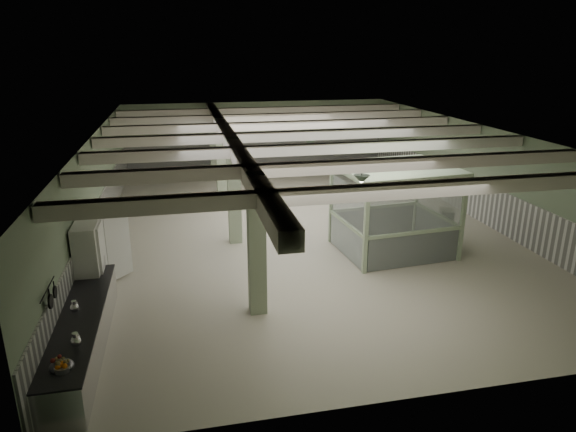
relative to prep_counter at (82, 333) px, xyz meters
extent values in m
plane|color=beige|center=(6.54, 7.00, -0.46)|extent=(20.00, 20.00, 0.00)
cube|color=white|center=(6.54, 7.00, 3.14)|extent=(14.00, 20.00, 0.02)
cube|color=#92A987|center=(6.54, 17.00, 1.34)|extent=(14.00, 0.02, 3.60)
cube|color=#92A987|center=(6.54, -3.00, 1.34)|extent=(14.00, 0.02, 3.60)
cube|color=#92A987|center=(-0.46, 7.00, 1.34)|extent=(0.02, 20.00, 3.60)
cube|color=#92A987|center=(13.54, 7.00, 1.34)|extent=(0.02, 20.00, 3.60)
cube|color=white|center=(-0.43, 7.00, 0.29)|extent=(0.05, 19.90, 1.50)
cube|color=white|center=(13.52, 7.00, 0.29)|extent=(0.05, 19.90, 1.50)
cube|color=white|center=(6.54, 16.98, 0.29)|extent=(13.90, 0.05, 1.50)
cube|color=silver|center=(4.04, 7.00, 2.92)|extent=(0.45, 19.90, 0.40)
cube|color=silver|center=(6.54, -0.50, 2.96)|extent=(13.90, 0.35, 0.32)
cube|color=silver|center=(6.54, 2.00, 2.96)|extent=(13.90, 0.35, 0.32)
cube|color=silver|center=(6.54, 4.50, 2.96)|extent=(13.90, 0.35, 0.32)
cube|color=silver|center=(6.54, 7.00, 2.96)|extent=(13.90, 0.35, 0.32)
cube|color=silver|center=(6.54, 9.50, 2.96)|extent=(13.90, 0.35, 0.32)
cube|color=silver|center=(6.54, 12.00, 2.96)|extent=(13.90, 0.35, 0.32)
cube|color=silver|center=(6.54, 14.50, 2.96)|extent=(13.90, 0.35, 0.32)
cube|color=#A1B28F|center=(4.04, 1.00, 1.34)|extent=(0.42, 0.42, 3.60)
cube|color=#A1B28F|center=(4.04, 6.00, 1.34)|extent=(0.42, 0.42, 3.60)
cube|color=#A1B28F|center=(4.04, 11.00, 1.34)|extent=(0.42, 0.42, 3.60)
cube|color=#A1B28F|center=(4.04, 15.00, 1.34)|extent=(0.42, 0.42, 3.60)
cylinder|color=black|center=(-0.39, -0.60, 1.39)|extent=(0.02, 1.20, 0.02)
cone|color=#2C3B2D|center=(7.04, 2.00, 2.59)|extent=(0.44, 0.44, 0.22)
cone|color=#2C3B2D|center=(7.04, 7.50, 2.59)|extent=(0.44, 0.44, 0.22)
cone|color=#2C3B2D|center=(7.04, 12.50, 2.59)|extent=(0.44, 0.44, 0.22)
cube|color=silver|center=(0.00, 0.00, -0.02)|extent=(0.89, 5.28, 0.88)
cube|color=black|center=(0.00, 0.00, 0.43)|extent=(0.93, 5.32, 0.04)
cylinder|color=#B2B2B7|center=(0.05, -2.08, 0.49)|extent=(0.30, 0.30, 0.10)
cylinder|color=black|center=(-0.34, -0.71, 1.17)|extent=(0.04, 0.30, 0.30)
cylinder|color=black|center=(-0.34, -0.29, 1.17)|extent=(0.03, 0.26, 0.26)
cube|color=white|center=(-0.11, 3.00, 0.61)|extent=(0.59, 2.34, 2.15)
cube|color=white|center=(0.21, 2.46, 0.61)|extent=(0.06, 0.88, 2.05)
cube|color=white|center=(0.33, 3.63, 0.61)|extent=(0.62, 0.70, 2.05)
cube|color=silver|center=(0.25, 2.46, 0.61)|extent=(0.02, 0.05, 0.30)
cube|color=silver|center=(0.25, 3.54, 0.61)|extent=(0.02, 0.05, 0.30)
cube|color=#A6BD97|center=(7.47, 2.61, 0.89)|extent=(0.13, 0.13, 2.71)
cube|color=#A6BD97|center=(7.24, 5.31, 0.89)|extent=(0.13, 0.13, 2.71)
cube|color=#A6BD97|center=(10.71, 2.90, 0.89)|extent=(0.13, 0.13, 2.71)
cube|color=#A6BD97|center=(10.47, 5.60, 0.89)|extent=(0.13, 0.13, 2.71)
cube|color=#A6BD97|center=(8.97, 4.11, 2.31)|extent=(3.75, 3.26, 0.12)
cube|color=silver|center=(9.09, 2.76, 0.09)|extent=(3.04, 0.33, 1.05)
cube|color=silver|center=(9.09, 2.76, 1.32)|extent=(3.04, 0.33, 1.22)
cube|color=silver|center=(8.86, 5.46, 0.09)|extent=(3.04, 0.33, 1.05)
cube|color=silver|center=(8.86, 5.46, 1.32)|extent=(3.04, 0.33, 1.22)
cube|color=silver|center=(7.36, 3.96, 0.09)|extent=(0.28, 2.50, 1.05)
cube|color=silver|center=(7.36, 3.96, 1.32)|extent=(0.28, 2.50, 1.22)
cube|color=silver|center=(10.59, 4.25, 0.09)|extent=(0.28, 2.50, 1.05)
cube|color=silver|center=(10.59, 4.25, 1.32)|extent=(0.28, 2.50, 1.22)
cube|color=#5C5F4F|center=(10.95, 4.26, 0.15)|extent=(0.55, 0.66, 1.22)
camera|label=1|loc=(2.36, -10.55, 5.96)|focal=32.00mm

